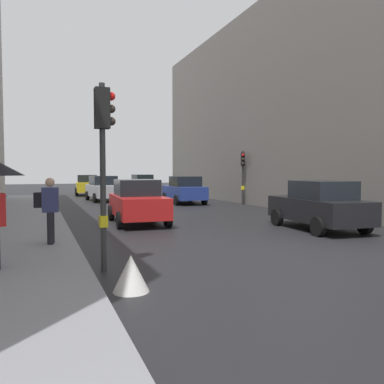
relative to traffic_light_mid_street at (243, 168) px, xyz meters
name	(u,v)px	position (x,y,z in m)	size (l,w,h in m)	color
ground_plane	(307,251)	(-5.35, -13.50, -2.31)	(120.00, 120.00, 0.00)	black
sidewalk_kerb	(19,231)	(-12.60, -7.50, -2.23)	(3.19, 40.00, 0.16)	gray
building_facade_right	(325,113)	(6.31, 0.06, 3.75)	(12.00, 29.61, 12.12)	slate
traffic_light_mid_street	(243,168)	(0.00, 0.00, 0.00)	(0.33, 0.45, 3.35)	#2D2D2D
traffic_light_near_left	(104,142)	(-10.68, -13.70, 0.39)	(0.43, 0.25, 3.93)	#2D2D2D
car_yellow_taxi	(87,185)	(-7.96, 13.61, -1.44)	(2.24, 4.31, 1.76)	yellow
car_red_sedan	(138,202)	(-8.25, -6.44, -1.44)	(2.20, 4.29, 1.76)	red
car_green_estate	(142,184)	(-2.63, 15.40, -1.44)	(2.18, 4.28, 1.76)	#2D6038
car_blue_van	(184,190)	(-3.13, 2.13, -1.44)	(2.12, 4.25, 1.76)	navy
car_silver_hatchback	(104,188)	(-7.65, 6.23, -1.44)	(2.26, 4.32, 1.76)	#BCBCC1
car_dark_suv	(319,205)	(-2.58, -10.50, -1.44)	(2.27, 4.32, 1.76)	black
pedestrian_with_grey_backpack	(49,206)	(-11.72, -10.89, -1.15)	(0.64, 0.39, 1.77)	black
warning_sign_triangle	(131,273)	(-10.49, -15.37, -1.99)	(0.64, 0.64, 0.65)	silver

